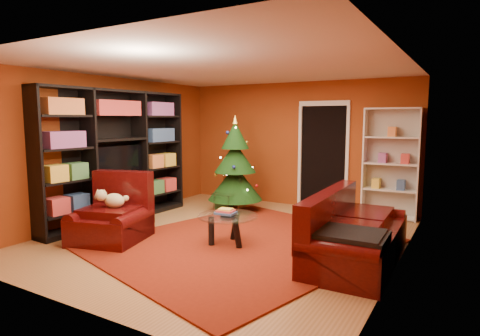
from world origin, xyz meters
The scene contains 17 objects.
floor centered at (0.00, 0.00, -0.03)m, with size 5.00×5.50×0.05m, color #9C6E3E.
ceiling centered at (0.00, 0.00, 2.62)m, with size 5.00×5.50×0.05m, color silver.
wall_back centered at (0.00, 2.77, 1.30)m, with size 5.00×0.05×2.60m, color #8C3A15.
wall_left centered at (-2.52, 0.00, 1.30)m, with size 0.05×5.50×2.60m, color #8C3A15.
wall_right centered at (2.52, 0.00, 1.30)m, with size 0.05×5.50×2.60m, color #8C3A15.
doorway centered at (0.60, 2.73, 1.05)m, with size 1.06×0.60×2.16m, color black, non-canonical shape.
rug centered at (0.39, -0.20, 0.01)m, with size 3.35×3.90×0.02m, color maroon.
media_unit centered at (-2.27, -0.12, 1.17)m, with size 0.47×3.06×2.34m, color black, non-canonical shape.
christmas_tree centered at (-0.81, 1.60, 0.93)m, with size 1.08×1.08×1.93m, color black, non-canonical shape.
gift_box_green centered at (-1.00, 1.47, 0.14)m, with size 0.28×0.28×0.28m, color #265C30.
gift_box_red centered at (-1.00, 2.40, 0.12)m, with size 0.23×0.23×0.23m, color maroon.
white_bookshelf centered at (1.95, 2.57, 1.02)m, with size 0.97×0.35×2.10m, color white, non-canonical shape.
armchair centered at (-1.40, -1.07, 0.42)m, with size 1.07×1.07×0.83m, color #340708, non-canonical shape.
dog centered at (-1.37, -1.01, 0.62)m, with size 0.40×0.30×0.27m, color beige, non-canonical shape.
sofa centered at (2.02, -0.04, 0.46)m, with size 2.13×0.96×0.91m, color #340708, non-canonical shape.
coffee_table centered at (0.22, -0.33, 0.23)m, with size 0.88×0.88×0.55m, color gray, non-canonical shape.
acrylic_chair centered at (-0.81, 1.27, 0.41)m, with size 0.42×0.46×0.82m, color #66605B, non-canonical shape.
Camera 1 is at (3.25, -5.16, 1.85)m, focal length 30.00 mm.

